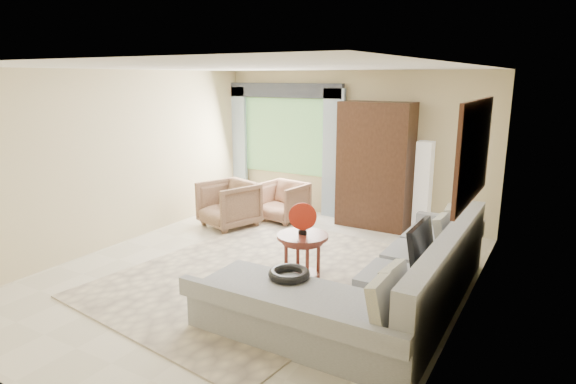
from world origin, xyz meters
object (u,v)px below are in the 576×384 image
Objects in this scene: coffee_table at (302,258)px; potted_plant at (258,193)px; floor_lamp at (423,188)px; armchair_right at (282,202)px; armchair_left at (229,204)px; sectional_sofa at (386,288)px; tv_screen at (421,245)px; armoire at (375,165)px.

potted_plant is at bearing 132.37° from coffee_table.
armchair_right is at bearing -165.86° from floor_lamp.
armchair_left is 1.65× the size of potted_plant.
sectional_sofa is 4.07× the size of armchair_left.
armchair_left is at bearing 160.07° from tv_screen.
potted_plant is at bearing 177.81° from armoire.
sectional_sofa is at bearing -6.71° from armchair_left.
floor_lamp reaches higher than potted_plant.
coffee_table is at bearing -104.63° from floor_lamp.
armchair_right is 0.51× the size of floor_lamp.
armchair_left reaches higher than potted_plant.
sectional_sofa is 3.24m from armoire.
sectional_sofa is 5.51× the size of coffee_table.
tv_screen is 3.66m from armchair_right.
coffee_table is 1.22× the size of potted_plant.
armchair_right is 2.41m from floor_lamp.
potted_plant is (-3.94, 2.68, -0.46)m from tv_screen.
floor_lamp reaches higher than armchair_right.
armchair_right is (-1.59, 2.16, 0.01)m from coffee_table.
sectional_sofa is at bearing -33.28° from armchair_right.
potted_plant is at bearing 140.86° from sectional_sofa.
armoire reaches higher than sectional_sofa.
armchair_right is at bearing 145.49° from tv_screen.
armoire is at bearing 50.19° from armchair_left.
sectional_sofa is at bearing -130.43° from tv_screen.
floor_lamp reaches higher than armchair_left.
armchair_right is at bearing -33.15° from potted_plant.
armoire is (2.12, 1.27, 0.66)m from armchair_left.
armoire is at bearing 113.06° from sectional_sofa.
coffee_table is 2.86m from floor_lamp.
armchair_right reaches higher than potted_plant.
tv_screen is at bearing 49.57° from sectional_sofa.
armoire is at bearing 91.83° from coffee_table.
armoire is at bearing -2.19° from potted_plant.
tv_screen is at bearing -59.87° from armoire.
floor_lamp is at bearing 21.85° from armchair_right.
armchair_left is at bearing -76.62° from potted_plant.
armchair_right is at bearing 139.01° from sectional_sofa.
tv_screen is (0.27, 0.31, 0.44)m from sectional_sofa.
tv_screen is 2.74m from floor_lamp.
sectional_sofa is 2.31× the size of floor_lamp.
armchair_left is at bearing 154.13° from sectional_sofa.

